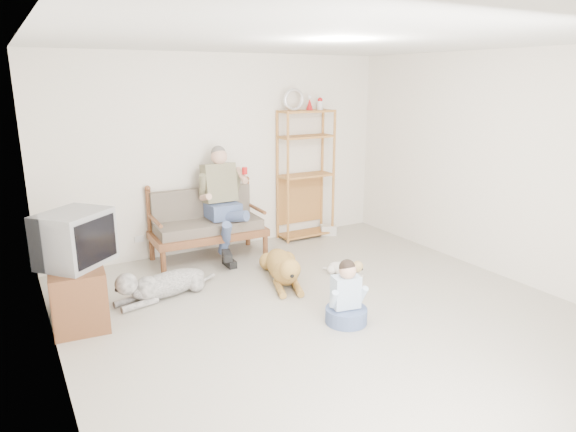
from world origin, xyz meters
TOP-DOWN VIEW (x-y plane):
  - floor at (0.00, 0.00)m, footprint 5.50×5.50m
  - ceiling at (0.00, 0.00)m, footprint 5.50×5.50m
  - wall_back at (0.00, 2.75)m, footprint 5.00×0.00m
  - wall_left at (-2.50, 0.00)m, footprint 0.00×5.50m
  - wall_right at (2.50, 0.00)m, footprint 0.00×5.50m
  - loveseat at (-0.42, 2.42)m, footprint 1.52×0.75m
  - man at (-0.23, 2.21)m, footprint 0.57×0.82m
  - etagere at (1.23, 2.55)m, footprint 0.85×0.37m
  - book_stack at (1.60, 2.47)m, footprint 0.29×0.25m
  - tv_stand at (-2.23, 1.28)m, footprint 0.58×0.94m
  - crt_tv at (-2.20, 1.25)m, footprint 0.82×0.80m
  - wall_outlet at (-1.25, 2.73)m, footprint 0.12×0.02m
  - golden_retriever at (0.06, 1.16)m, footprint 0.63×1.36m
  - shaggy_dog at (-1.37, 1.40)m, footprint 1.30×0.51m
  - terrier at (0.83, 0.91)m, footprint 0.31×0.56m
  - child at (0.08, -0.10)m, footprint 0.42×0.42m

SIDE VIEW (x-z plane):
  - floor at x=0.00m, z-range 0.00..0.00m
  - book_stack at x=1.60m, z-range 0.00..0.15m
  - terrier at x=0.83m, z-range -0.02..0.20m
  - shaggy_dog at x=-1.37m, z-range -0.04..0.36m
  - golden_retriever at x=0.06m, z-range -0.04..0.38m
  - child at x=0.08m, z-range -0.09..0.57m
  - wall_outlet at x=-1.25m, z-range 0.26..0.34m
  - tv_stand at x=-2.23m, z-range 0.00..0.60m
  - loveseat at x=-0.42m, z-range 0.01..0.96m
  - man at x=-0.23m, z-range 0.03..1.35m
  - crt_tv at x=-2.20m, z-range 0.60..1.13m
  - etagere at x=1.23m, z-range -0.13..2.10m
  - wall_left at x=-2.50m, z-range -1.40..4.10m
  - wall_right at x=2.50m, z-range -1.40..4.10m
  - wall_back at x=0.00m, z-range -1.15..3.85m
  - ceiling at x=0.00m, z-range 2.70..2.70m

